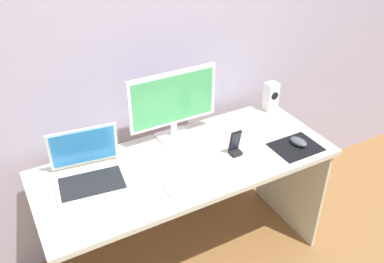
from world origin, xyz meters
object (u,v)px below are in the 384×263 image
(speaker_right, at_px, (271,97))
(keyboard_external, at_px, (202,179))
(monitor, at_px, (173,103))
(phone_in_dock, at_px, (235,146))
(mouse, at_px, (299,142))
(laptop, at_px, (89,171))

(speaker_right, xyz_separation_m, keyboard_external, (-0.70, -0.39, -0.08))
(monitor, relative_size, speaker_right, 2.78)
(keyboard_external, bearing_deg, phone_in_dock, 21.43)
(mouse, bearing_deg, laptop, 154.64)
(laptop, distance_m, phone_in_dock, 0.74)
(monitor, distance_m, speaker_right, 0.66)
(monitor, xyz_separation_m, speaker_right, (0.65, -0.01, -0.13))
(monitor, bearing_deg, speaker_right, -0.57)
(keyboard_external, bearing_deg, monitor, 82.38)
(speaker_right, xyz_separation_m, mouse, (-0.10, -0.38, -0.07))
(speaker_right, distance_m, keyboard_external, 0.80)
(laptop, xyz_separation_m, mouse, (1.07, -0.26, -0.03))
(speaker_right, height_order, phone_in_dock, speaker_right)
(monitor, height_order, phone_in_dock, monitor)
(speaker_right, relative_size, mouse, 1.78)
(keyboard_external, xyz_separation_m, phone_in_dock, (0.26, 0.10, 0.04))
(monitor, distance_m, phone_in_dock, 0.39)
(monitor, bearing_deg, laptop, -165.61)
(laptop, xyz_separation_m, phone_in_dock, (0.72, -0.16, -0.00))
(speaker_right, relative_size, keyboard_external, 0.47)
(speaker_right, xyz_separation_m, laptop, (-1.16, -0.13, -0.04))
(monitor, xyz_separation_m, mouse, (0.55, -0.39, -0.20))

